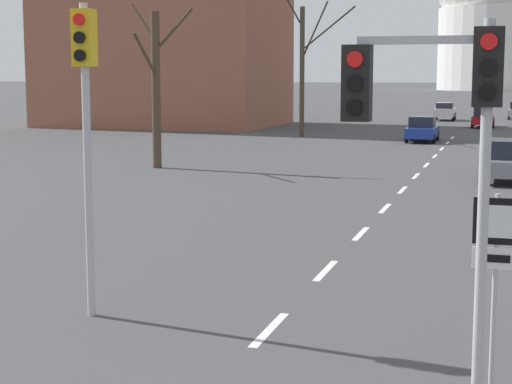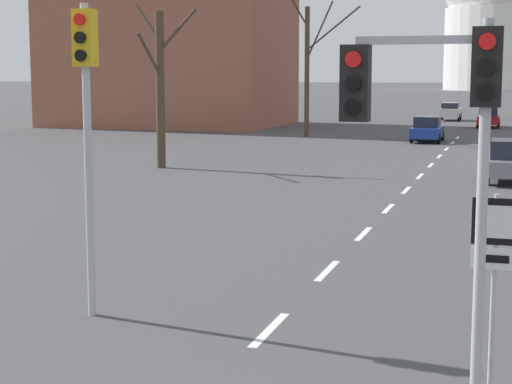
{
  "view_description": "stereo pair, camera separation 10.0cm",
  "coord_description": "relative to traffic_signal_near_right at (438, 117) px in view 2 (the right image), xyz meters",
  "views": [
    {
      "loc": [
        3.74,
        -6.69,
        4.24
      ],
      "look_at": [
        -0.15,
        6.31,
        2.36
      ],
      "focal_mm": 60.0,
      "sensor_mm": 36.0,
      "label": 1
    },
    {
      "loc": [
        3.83,
        -6.66,
        4.24
      ],
      "look_at": [
        -0.15,
        6.31,
        2.36
      ],
      "focal_mm": 60.0,
      "sensor_mm": 36.0,
      "label": 2
    }
  ],
  "objects": [
    {
      "name": "lane_stripe_6",
      "position": [
        -2.89,
        25.02,
        -3.7
      ],
      "size": [
        0.16,
        2.0,
        0.01
      ],
      "primitive_type": "cube",
      "color": "silver",
      "rests_on": "ground_plane"
    },
    {
      "name": "sedan_far_left",
      "position": [
        -4.48,
        43.42,
        -2.91
      ],
      "size": [
        1.84,
        4.27,
        1.6
      ],
      "color": "navy",
      "rests_on": "ground_plane"
    },
    {
      "name": "lane_stripe_7",
      "position": [
        -2.89,
        29.52,
        -3.7
      ],
      "size": [
        0.16,
        2.0,
        0.01
      ],
      "primitive_type": "cube",
      "color": "silver",
      "rests_on": "ground_plane"
    },
    {
      "name": "lane_stripe_8",
      "position": [
        -2.89,
        34.02,
        -3.7
      ],
      "size": [
        0.16,
        2.0,
        0.01
      ],
      "primitive_type": "cube",
      "color": "silver",
      "rests_on": "ground_plane"
    },
    {
      "name": "traffic_signal_near_left",
      "position": [
        -6.13,
        2.44,
        0.05
      ],
      "size": [
        0.36,
        0.34,
        5.42
      ],
      "color": "#B2B2B7",
      "rests_on": "ground_plane"
    },
    {
      "name": "sedan_near_right",
      "position": [
        -1.33,
        59.45,
        -2.91
      ],
      "size": [
        1.72,
        4.42,
        1.63
      ],
      "color": "maroon",
      "rests_on": "ground_plane"
    },
    {
      "name": "lane_stripe_10",
      "position": [
        -2.89,
        43.02,
        -3.7
      ],
      "size": [
        0.16,
        2.0,
        0.01
      ],
      "primitive_type": "cube",
      "color": "silver",
      "rests_on": "ground_plane"
    },
    {
      "name": "traffic_signal_near_right",
      "position": [
        0.0,
        0.0,
        0.0
      ],
      "size": [
        1.96,
        0.34,
        4.9
      ],
      "color": "#B2B2B7",
      "rests_on": "ground_plane"
    },
    {
      "name": "bare_tree_left_near",
      "position": [
        -14.47,
        24.82,
        0.05
      ],
      "size": [
        3.19,
        2.85,
        7.38
      ],
      "color": "#473828",
      "rests_on": "ground_plane"
    },
    {
      "name": "bare_tree_left_far",
      "position": [
        -12.65,
        45.47,
        1.18
      ],
      "size": [
        4.73,
        5.28,
        10.38
      ],
      "color": "#473828",
      "rests_on": "ground_plane"
    },
    {
      "name": "sedan_far_right",
      "position": [
        -5.0,
        68.85,
        -2.87
      ],
      "size": [
        1.81,
        3.88,
        1.62
      ],
      "color": "silver",
      "rests_on": "ground_plane"
    },
    {
      "name": "sedan_mid_centre",
      "position": [
        0.65,
        24.26,
        -2.87
      ],
      "size": [
        1.69,
        4.51,
        1.67
      ],
      "color": "slate",
      "rests_on": "ground_plane"
    },
    {
      "name": "lane_stripe_4",
      "position": [
        -2.89,
        16.02,
        -3.7
      ],
      "size": [
        0.16,
        2.0,
        0.01
      ],
      "primitive_type": "cube",
      "color": "silver",
      "rests_on": "ground_plane"
    },
    {
      "name": "lane_stripe_3",
      "position": [
        -2.89,
        11.52,
        -3.7
      ],
      "size": [
        0.16,
        2.0,
        0.01
      ],
      "primitive_type": "cube",
      "color": "silver",
      "rests_on": "ground_plane"
    },
    {
      "name": "lane_stripe_1",
      "position": [
        -2.89,
        2.52,
        -3.7
      ],
      "size": [
        0.16,
        2.0,
        0.01
      ],
      "primitive_type": "cube",
      "color": "silver",
      "rests_on": "ground_plane"
    },
    {
      "name": "lane_stripe_2",
      "position": [
        -2.89,
        7.02,
        -3.7
      ],
      "size": [
        0.16,
        2.0,
        0.01
      ],
      "primitive_type": "cube",
      "color": "silver",
      "rests_on": "ground_plane"
    },
    {
      "name": "lane_stripe_5",
      "position": [
        -2.89,
        20.52,
        -3.7
      ],
      "size": [
        0.16,
        2.0,
        0.01
      ],
      "primitive_type": "cube",
      "color": "silver",
      "rests_on": "ground_plane"
    },
    {
      "name": "lane_stripe_11",
      "position": [
        -2.89,
        47.52,
        -3.7
      ],
      "size": [
        0.16,
        2.0,
        0.01
      ],
      "primitive_type": "cube",
      "color": "silver",
      "rests_on": "ground_plane"
    },
    {
      "name": "route_sign_post",
      "position": [
        0.73,
        0.36,
        -1.84
      ],
      "size": [
        0.6,
        0.08,
        2.73
      ],
      "color": "#B2B2B7",
      "rests_on": "ground_plane"
    },
    {
      "name": "lane_stripe_9",
      "position": [
        -2.89,
        38.52,
        -3.7
      ],
      "size": [
        0.16,
        2.0,
        0.01
      ],
      "primitive_type": "cube",
      "color": "silver",
      "rests_on": "ground_plane"
    }
  ]
}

